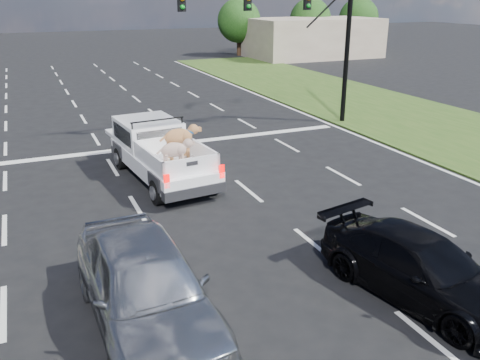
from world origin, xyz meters
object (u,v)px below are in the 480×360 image
Objects in this scene: silver_sedan at (146,286)px; black_coupe at (420,267)px; traffic_signal at (303,20)px; pickup_truck at (160,151)px.

black_coupe is (5.28, -1.18, -0.20)m from silver_sedan.
traffic_signal reaches higher than black_coupe.
black_coupe is at bearing -13.99° from silver_sedan.
pickup_truck is at bearing 96.39° from black_coupe.
pickup_truck is 9.40m from black_coupe.
pickup_truck reaches higher than silver_sedan.
silver_sedan is at bearing -129.66° from traffic_signal.
silver_sedan is at bearing 155.51° from black_coupe.
traffic_signal is 2.04× the size of black_coupe.
pickup_truck reaches higher than black_coupe.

